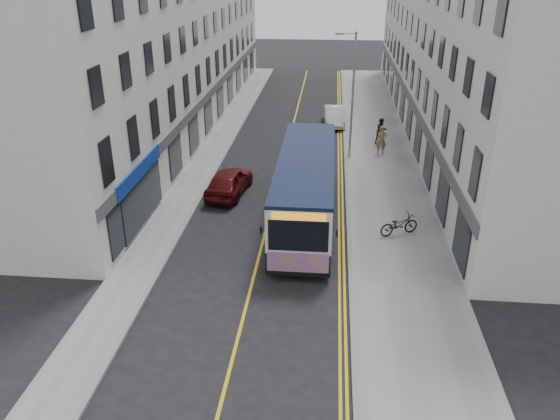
% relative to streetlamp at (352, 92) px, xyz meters
% --- Properties ---
extents(ground, '(140.00, 140.00, 0.00)m').
position_rel_streetlamp_xyz_m(ground, '(-4.17, -14.00, -4.38)').
color(ground, black).
rests_on(ground, ground).
extents(pavement_east, '(4.50, 64.00, 0.12)m').
position_rel_streetlamp_xyz_m(pavement_east, '(2.08, -2.00, -4.32)').
color(pavement_east, gray).
rests_on(pavement_east, ground).
extents(pavement_west, '(2.00, 64.00, 0.12)m').
position_rel_streetlamp_xyz_m(pavement_west, '(-9.17, -2.00, -4.32)').
color(pavement_west, gray).
rests_on(pavement_west, ground).
extents(kerb_east, '(0.18, 64.00, 0.13)m').
position_rel_streetlamp_xyz_m(kerb_east, '(-0.17, -2.00, -4.32)').
color(kerb_east, slate).
rests_on(kerb_east, ground).
extents(kerb_west, '(0.18, 64.00, 0.13)m').
position_rel_streetlamp_xyz_m(kerb_west, '(-8.17, -2.00, -4.32)').
color(kerb_west, slate).
rests_on(kerb_west, ground).
extents(road_centre_line, '(0.12, 64.00, 0.01)m').
position_rel_streetlamp_xyz_m(road_centre_line, '(-4.17, -2.00, -4.38)').
color(road_centre_line, gold).
rests_on(road_centre_line, ground).
extents(road_dbl_yellow_inner, '(0.10, 64.00, 0.01)m').
position_rel_streetlamp_xyz_m(road_dbl_yellow_inner, '(-0.62, -2.00, -4.38)').
color(road_dbl_yellow_inner, gold).
rests_on(road_dbl_yellow_inner, ground).
extents(road_dbl_yellow_outer, '(0.10, 64.00, 0.01)m').
position_rel_streetlamp_xyz_m(road_dbl_yellow_outer, '(-0.42, -2.00, -4.38)').
color(road_dbl_yellow_outer, gold).
rests_on(road_dbl_yellow_outer, ground).
extents(terrace_east, '(6.00, 46.00, 13.00)m').
position_rel_streetlamp_xyz_m(terrace_east, '(7.33, 7.00, 2.12)').
color(terrace_east, silver).
rests_on(terrace_east, ground).
extents(terrace_west, '(6.00, 46.00, 13.00)m').
position_rel_streetlamp_xyz_m(terrace_west, '(-13.17, 7.00, 2.12)').
color(terrace_west, silver).
rests_on(terrace_west, ground).
extents(streetlamp, '(1.32, 0.18, 8.00)m').
position_rel_streetlamp_xyz_m(streetlamp, '(0.00, 0.00, 0.00)').
color(streetlamp, '#929399').
rests_on(streetlamp, ground).
extents(city_bus, '(2.72, 11.65, 3.38)m').
position_rel_streetlamp_xyz_m(city_bus, '(-2.33, -9.62, -2.53)').
color(city_bus, black).
rests_on(city_bus, ground).
extents(bicycle, '(2.06, 1.44, 1.03)m').
position_rel_streetlamp_xyz_m(bicycle, '(2.16, -10.94, -3.75)').
color(bicycle, black).
rests_on(bicycle, pavement_east).
extents(pedestrian_near, '(0.75, 0.55, 1.89)m').
position_rel_streetlamp_xyz_m(pedestrian_near, '(2.16, 0.68, -3.32)').
color(pedestrian_near, olive).
rests_on(pedestrian_near, pavement_east).
extents(pedestrian_far, '(1.10, 1.04, 1.80)m').
position_rel_streetlamp_xyz_m(pedestrian_far, '(2.32, 2.99, -3.36)').
color(pedestrian_far, black).
rests_on(pedestrian_far, pavement_east).
extents(car_white, '(1.78, 4.33, 1.39)m').
position_rel_streetlamp_xyz_m(car_white, '(-0.97, 7.78, -3.69)').
color(car_white, silver).
rests_on(car_white, ground).
extents(car_maroon, '(2.35, 4.65, 1.52)m').
position_rel_streetlamp_xyz_m(car_maroon, '(-6.72, -6.63, -3.62)').
color(car_maroon, '#4B0D0C').
rests_on(car_maroon, ground).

